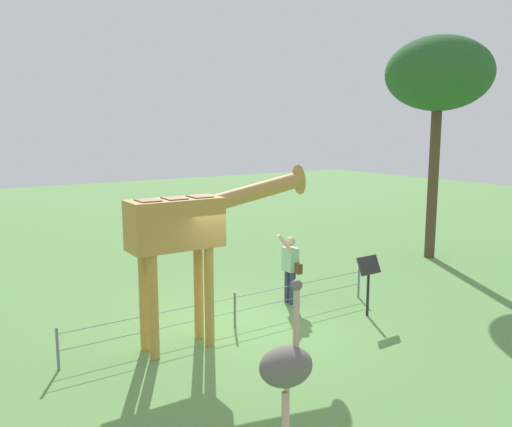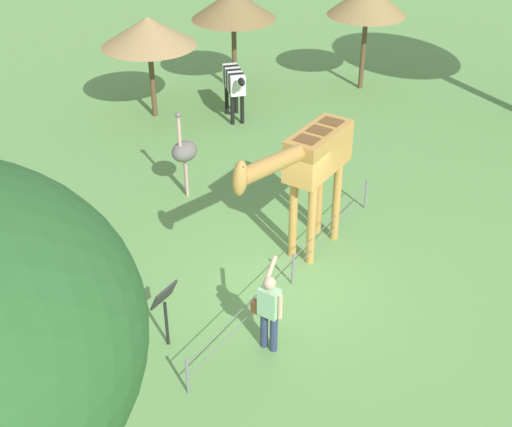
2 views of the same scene
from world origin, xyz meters
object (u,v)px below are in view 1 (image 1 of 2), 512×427
Objects in this scene: giraffe at (191,229)px; ostrich at (286,366)px; visitor at (290,266)px; tree_northeast at (439,76)px; info_sign at (369,273)px.

giraffe is 3.94m from ostrich.
tree_northeast reaches higher than visitor.
ostrich reaches higher than info_sign.
giraffe is 2.21× the size of visitor.
tree_northeast is 7.67m from info_sign.
info_sign is at bearing -153.85° from tree_northeast.
info_sign is at bearing -10.97° from giraffe.
tree_northeast reaches higher than info_sign.
ostrich is (-0.65, -3.74, -1.04)m from giraffe.
giraffe is at bearing 169.03° from info_sign.
visitor is 1.31× the size of info_sign.
giraffe is 0.57× the size of tree_northeast.
visitor is (2.94, 0.84, -1.32)m from giraffe.
visitor is at bearing -170.16° from tree_northeast.
giraffe is 1.70× the size of ostrich.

